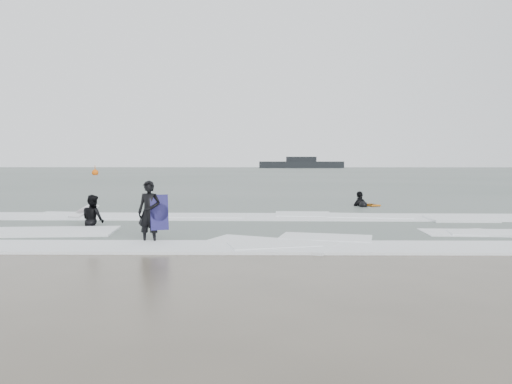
{
  "coord_description": "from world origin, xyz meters",
  "views": [
    {
      "loc": [
        0.53,
        -13.24,
        2.24
      ],
      "look_at": [
        0.0,
        5.0,
        1.1
      ],
      "focal_mm": 35.0,
      "sensor_mm": 36.0,
      "label": 1
    }
  ],
  "objects_px": {
    "buoy": "(95,173)",
    "surfer_centre": "(150,243)",
    "surfer_right_near": "(360,207)",
    "surfer_right_far": "(363,208)",
    "vessel_horizon": "(301,164)",
    "surfer_wading": "(93,228)"
  },
  "relations": [
    {
      "from": "surfer_right_near",
      "to": "surfer_right_far",
      "type": "xyz_separation_m",
      "value": [
        0.02,
        -0.73,
        0.0
      ]
    },
    {
      "from": "surfer_right_far",
      "to": "vessel_horizon",
      "type": "bearing_deg",
      "value": -123.94
    },
    {
      "from": "buoy",
      "to": "surfer_centre",
      "type": "bearing_deg",
      "value": -69.29
    },
    {
      "from": "surfer_right_far",
      "to": "vessel_horizon",
      "type": "xyz_separation_m",
      "value": [
        5.06,
        130.41,
        1.31
      ]
    },
    {
      "from": "surfer_right_near",
      "to": "buoy",
      "type": "xyz_separation_m",
      "value": [
        -31.89,
        52.96,
        0.42
      ]
    },
    {
      "from": "surfer_wading",
      "to": "surfer_right_far",
      "type": "bearing_deg",
      "value": -101.82
    },
    {
      "from": "surfer_wading",
      "to": "vessel_horizon",
      "type": "relative_size",
      "value": 0.07
    },
    {
      "from": "surfer_wading",
      "to": "surfer_centre",
      "type": "bearing_deg",
      "value": 173.82
    },
    {
      "from": "surfer_right_near",
      "to": "buoy",
      "type": "relative_size",
      "value": 1.16
    },
    {
      "from": "surfer_wading",
      "to": "vessel_horizon",
      "type": "distance_m",
      "value": 138.69
    },
    {
      "from": "surfer_centre",
      "to": "vessel_horizon",
      "type": "height_order",
      "value": "vessel_horizon"
    },
    {
      "from": "surfer_centre",
      "to": "buoy",
      "type": "distance_m",
      "value": 68.49
    },
    {
      "from": "surfer_right_far",
      "to": "buoy",
      "type": "relative_size",
      "value": 0.89
    },
    {
      "from": "surfer_right_far",
      "to": "surfer_wading",
      "type": "bearing_deg",
      "value": 4.07
    },
    {
      "from": "surfer_right_near",
      "to": "surfer_right_far",
      "type": "relative_size",
      "value": 1.3
    },
    {
      "from": "buoy",
      "to": "vessel_horizon",
      "type": "height_order",
      "value": "vessel_horizon"
    },
    {
      "from": "surfer_right_near",
      "to": "surfer_right_far",
      "type": "bearing_deg",
      "value": 53.3
    },
    {
      "from": "surfer_wading",
      "to": "surfer_right_far",
      "type": "distance_m",
      "value": 12.69
    },
    {
      "from": "surfer_centre",
      "to": "vessel_horizon",
      "type": "xyz_separation_m",
      "value": [
        12.75,
        140.77,
        1.31
      ]
    },
    {
      "from": "surfer_wading",
      "to": "vessel_horizon",
      "type": "xyz_separation_m",
      "value": [
        15.35,
        137.83,
        1.31
      ]
    },
    {
      "from": "surfer_wading",
      "to": "surfer_right_far",
      "type": "xyz_separation_m",
      "value": [
        10.29,
        7.42,
        0.0
      ]
    },
    {
      "from": "surfer_centre",
      "to": "vessel_horizon",
      "type": "distance_m",
      "value": 141.36
    }
  ]
}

